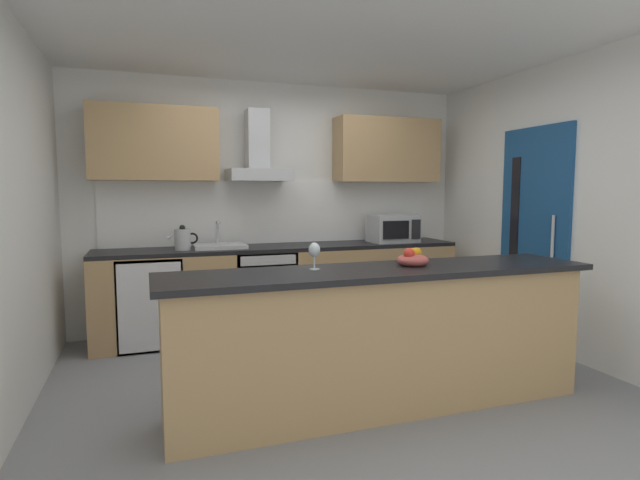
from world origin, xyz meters
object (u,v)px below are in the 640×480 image
at_px(fruit_bowl, 413,259).
at_px(sink, 219,245).
at_px(kettle, 183,239).
at_px(oven, 262,290).
at_px(refrigerator, 150,301).
at_px(microwave, 393,228).
at_px(wine_glass, 314,251).
at_px(range_hood, 258,159).

bearing_deg(fruit_bowl, sink, 118.37).
bearing_deg(kettle, oven, 2.50).
bearing_deg(refrigerator, sink, 1.19).
height_order(oven, refrigerator, oven).
relative_size(refrigerator, fruit_bowl, 3.86).
xyz_separation_m(refrigerator, sink, (0.66, 0.01, 0.50)).
xyz_separation_m(oven, fruit_bowl, (0.62, -1.93, 0.54)).
distance_m(microwave, wine_glass, 2.41).
distance_m(microwave, sink, 1.89).
xyz_separation_m(refrigerator, range_hood, (1.08, 0.13, 1.36)).
bearing_deg(wine_glass, microwave, 50.47).
bearing_deg(refrigerator, fruit_bowl, -48.41).
bearing_deg(refrigerator, kettle, -5.66).
bearing_deg(fruit_bowl, refrigerator, 131.59).
height_order(refrigerator, sink, sink).
xyz_separation_m(refrigerator, wine_glass, (1.01, -1.88, 0.65)).
relative_size(microwave, range_hood, 0.69).
distance_m(refrigerator, range_hood, 1.75).
height_order(sink, range_hood, range_hood).
relative_size(kettle, fruit_bowl, 1.31).
bearing_deg(kettle, fruit_bowl, -53.61).
bearing_deg(wine_glass, fruit_bowl, -3.37).
bearing_deg(refrigerator, range_hood, 6.95).
height_order(refrigerator, kettle, kettle).
bearing_deg(refrigerator, oven, 0.14).
xyz_separation_m(oven, range_hood, (-0.00, 0.13, 1.33)).
height_order(kettle, fruit_bowl, kettle).
height_order(sink, fruit_bowl, sink).
xyz_separation_m(range_hood, fruit_bowl, (0.62, -2.06, -0.79)).
relative_size(microwave, kettle, 1.73).
distance_m(microwave, fruit_bowl, 2.07).
bearing_deg(oven, wine_glass, -92.26).
bearing_deg(range_hood, refrigerator, -173.05).
xyz_separation_m(kettle, range_hood, (0.77, 0.16, 0.78)).
bearing_deg(microwave, kettle, -179.85).
xyz_separation_m(oven, microwave, (1.46, -0.03, 0.59)).
bearing_deg(sink, oven, -1.49).
bearing_deg(microwave, sink, 178.82).
height_order(microwave, sink, microwave).
distance_m(oven, range_hood, 1.33).
relative_size(oven, fruit_bowl, 3.64).
xyz_separation_m(refrigerator, fruit_bowl, (1.71, -1.92, 0.57)).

